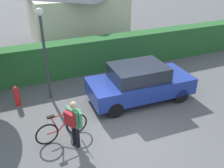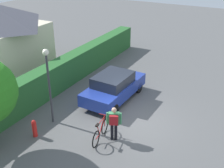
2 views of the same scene
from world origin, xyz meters
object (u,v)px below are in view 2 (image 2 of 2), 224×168
(street_lamp, at_px, (48,76))
(fire_hydrant, at_px, (34,128))
(bicycle, at_px, (100,132))
(person_rider, at_px, (114,121))
(parked_car_near, at_px, (114,87))

(street_lamp, height_order, fire_hydrant, street_lamp)
(bicycle, xyz_separation_m, person_rider, (0.26, -0.50, 0.53))
(person_rider, bearing_deg, parked_car_near, 28.17)
(person_rider, xyz_separation_m, street_lamp, (-0.14, 3.16, 1.43))
(fire_hydrant, bearing_deg, bicycle, -66.52)
(parked_car_near, xyz_separation_m, person_rider, (-3.10, -1.66, 0.17))
(bicycle, relative_size, street_lamp, 0.47)
(street_lamp, relative_size, fire_hydrant, 4.41)
(parked_car_near, distance_m, person_rider, 3.52)
(parked_car_near, distance_m, bicycle, 3.57)
(street_lamp, xyz_separation_m, fire_hydrant, (-1.25, -0.05, -1.95))
(parked_car_near, relative_size, bicycle, 2.44)
(parked_car_near, height_order, bicycle, parked_car_near)
(parked_car_near, xyz_separation_m, bicycle, (-3.36, -1.16, -0.36))
(bicycle, bearing_deg, parked_car_near, 19.02)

